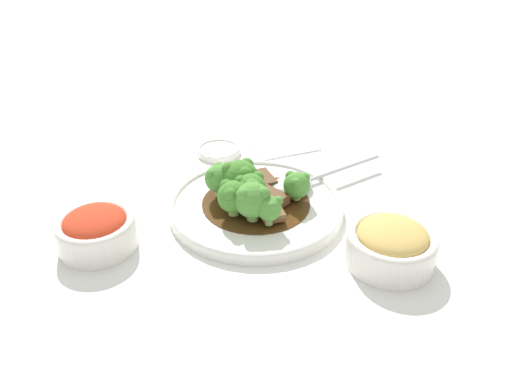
# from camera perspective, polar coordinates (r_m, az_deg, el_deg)

# --- Properties ---
(ground_plane) EXTENTS (4.00, 4.00, 0.00)m
(ground_plane) POSITION_cam_1_polar(r_m,az_deg,el_deg) (0.76, 0.00, -2.17)
(ground_plane) COLOR white
(main_plate) EXTENTS (0.26, 0.26, 0.02)m
(main_plate) POSITION_cam_1_polar(r_m,az_deg,el_deg) (0.76, 0.00, -1.54)
(main_plate) COLOR white
(main_plate) RESTS_ON ground_plane
(beef_strip_0) EXTENTS (0.06, 0.08, 0.02)m
(beef_strip_0) POSITION_cam_1_polar(r_m,az_deg,el_deg) (0.75, 1.05, -0.31)
(beef_strip_0) COLOR brown
(beef_strip_0) RESTS_ON main_plate
(beef_strip_1) EXTENTS (0.03, 0.04, 0.01)m
(beef_strip_1) POSITION_cam_1_polar(r_m,az_deg,el_deg) (0.72, 1.70, -2.24)
(beef_strip_1) COLOR brown
(beef_strip_1) RESTS_ON main_plate
(beef_strip_2) EXTENTS (0.06, 0.06, 0.01)m
(beef_strip_2) POSITION_cam_1_polar(r_m,az_deg,el_deg) (0.78, 2.82, 0.45)
(beef_strip_2) COLOR #56331E
(beef_strip_2) RESTS_ON main_plate
(beef_strip_3) EXTENTS (0.06, 0.03, 0.01)m
(beef_strip_3) POSITION_cam_1_polar(r_m,az_deg,el_deg) (0.79, -1.71, 1.03)
(beef_strip_3) COLOR brown
(beef_strip_3) RESTS_ON main_plate
(beef_strip_4) EXTENTS (0.04, 0.05, 0.01)m
(beef_strip_4) POSITION_cam_1_polar(r_m,az_deg,el_deg) (0.79, 0.54, 1.34)
(beef_strip_4) COLOR brown
(beef_strip_4) RESTS_ON main_plate
(broccoli_floret_0) EXTENTS (0.04, 0.04, 0.04)m
(broccoli_floret_0) POSITION_cam_1_polar(r_m,az_deg,el_deg) (0.75, 4.68, 0.85)
(broccoli_floret_0) COLOR #8EB756
(broccoli_floret_0) RESTS_ON main_plate
(broccoli_floret_1) EXTENTS (0.05, 0.05, 0.06)m
(broccoli_floret_1) POSITION_cam_1_polar(r_m,az_deg,el_deg) (0.72, -0.62, 0.40)
(broccoli_floret_1) COLOR #8EB756
(broccoli_floret_1) RESTS_ON main_plate
(broccoli_floret_2) EXTENTS (0.05, 0.05, 0.06)m
(broccoli_floret_2) POSITION_cam_1_polar(r_m,az_deg,el_deg) (0.69, -0.39, -0.82)
(broccoli_floret_2) COLOR #7FA84C
(broccoli_floret_2) RESTS_ON main_plate
(broccoli_floret_3) EXTENTS (0.05, 0.05, 0.05)m
(broccoli_floret_3) POSITION_cam_1_polar(r_m,az_deg,el_deg) (0.71, -2.61, -0.45)
(broccoli_floret_3) COLOR #7FA84C
(broccoli_floret_3) RESTS_ON main_plate
(broccoli_floret_4) EXTENTS (0.06, 0.06, 0.06)m
(broccoli_floret_4) POSITION_cam_1_polar(r_m,az_deg,el_deg) (0.74, -1.80, 1.70)
(broccoli_floret_4) COLOR #8EB756
(broccoli_floret_4) RESTS_ON main_plate
(broccoli_floret_5) EXTENTS (0.04, 0.04, 0.05)m
(broccoli_floret_5) POSITION_cam_1_polar(r_m,az_deg,el_deg) (0.75, -4.26, 1.61)
(broccoli_floret_5) COLOR #8EB756
(broccoli_floret_5) RESTS_ON main_plate
(broccoli_floret_6) EXTENTS (0.04, 0.04, 0.04)m
(broccoli_floret_6) POSITION_cam_1_polar(r_m,az_deg,el_deg) (0.69, 1.68, -1.80)
(broccoli_floret_6) COLOR #7FA84C
(broccoli_floret_6) RESTS_ON main_plate
(serving_spoon) EXTENTS (0.22, 0.09, 0.01)m
(serving_spoon) POSITION_cam_1_polar(r_m,az_deg,el_deg) (0.79, 4.91, 1.14)
(serving_spoon) COLOR silver
(serving_spoon) RESTS_ON main_plate
(side_bowl_kimchi) EXTENTS (0.11, 0.11, 0.06)m
(side_bowl_kimchi) POSITION_cam_1_polar(r_m,az_deg,el_deg) (0.71, -17.81, -4.14)
(side_bowl_kimchi) COLOR white
(side_bowl_kimchi) RESTS_ON ground_plane
(side_bowl_appetizer) EXTENTS (0.12, 0.12, 0.06)m
(side_bowl_appetizer) POSITION_cam_1_polar(r_m,az_deg,el_deg) (0.67, 15.19, -5.79)
(side_bowl_appetizer) COLOR white
(side_bowl_appetizer) RESTS_ON ground_plane
(sauce_dish) EXTENTS (0.08, 0.08, 0.01)m
(sauce_dish) POSITION_cam_1_polar(r_m,az_deg,el_deg) (0.93, -4.29, 4.75)
(sauce_dish) COLOR white
(sauce_dish) RESTS_ON ground_plane
(paper_napkin) EXTENTS (0.13, 0.09, 0.01)m
(paper_napkin) POSITION_cam_1_polar(r_m,az_deg,el_deg) (0.95, 3.24, 5.28)
(paper_napkin) COLOR white
(paper_napkin) RESTS_ON ground_plane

